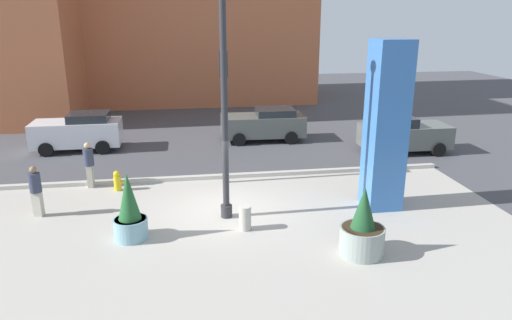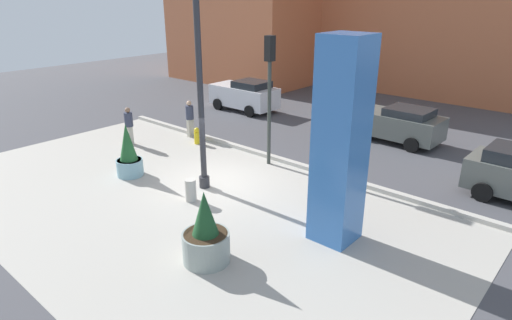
# 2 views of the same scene
# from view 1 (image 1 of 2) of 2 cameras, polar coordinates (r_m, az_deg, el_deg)

# --- Properties ---
(ground_plane) EXTENTS (60.00, 60.00, 0.00)m
(ground_plane) POSITION_cam_1_polar(r_m,az_deg,el_deg) (19.44, -4.89, -1.37)
(ground_plane) COLOR #47474C
(plaza_pavement) EXTENTS (18.00, 10.00, 0.02)m
(plaza_pavement) POSITION_cam_1_polar(r_m,az_deg,el_deg) (13.91, -3.07, -9.23)
(plaza_pavement) COLOR #ADA89E
(plaza_pavement) RESTS_ON ground_plane
(curb_strip) EXTENTS (18.00, 0.24, 0.16)m
(curb_strip) POSITION_cam_1_polar(r_m,az_deg,el_deg) (18.59, -4.70, -2.00)
(curb_strip) COLOR #B7B2A8
(curb_strip) RESTS_ON ground_plane
(lamp_post) EXTENTS (0.44, 0.44, 7.76)m
(lamp_post) POSITION_cam_1_polar(r_m,az_deg,el_deg) (14.11, -3.81, 7.40)
(lamp_post) COLOR #2D2D33
(lamp_post) RESTS_ON ground_plane
(art_pillar_blue) EXTENTS (1.11, 1.11, 5.43)m
(art_pillar_blue) POSITION_cam_1_polar(r_m,az_deg,el_deg) (15.71, 15.24, 3.85)
(art_pillar_blue) COLOR #3870BC
(art_pillar_blue) RESTS_ON ground_plane
(potted_plant_mid_plaza) EXTENTS (1.19, 1.19, 1.92)m
(potted_plant_mid_plaza) POSITION_cam_1_polar(r_m,az_deg,el_deg) (13.01, 12.58, -8.24)
(potted_plant_mid_plaza) COLOR gray
(potted_plant_mid_plaza) RESTS_ON ground_plane
(potted_plant_curbside) EXTENTS (0.96, 0.96, 1.98)m
(potted_plant_curbside) POSITION_cam_1_polar(r_m,az_deg,el_deg) (13.96, -14.84, -6.11)
(potted_plant_curbside) COLOR #7AA8B7
(potted_plant_curbside) RESTS_ON ground_plane
(fire_hydrant) EXTENTS (0.36, 0.26, 0.75)m
(fire_hydrant) POSITION_cam_1_polar(r_m,az_deg,el_deg) (17.94, -16.21, -2.40)
(fire_hydrant) COLOR gold
(fire_hydrant) RESTS_ON ground_plane
(concrete_bollard) EXTENTS (0.36, 0.36, 0.75)m
(concrete_bollard) POSITION_cam_1_polar(r_m,az_deg,el_deg) (14.21, -1.32, -6.94)
(concrete_bollard) COLOR #B2ADA3
(concrete_bollard) RESTS_ON ground_plane
(traffic_light_corner) EXTENTS (0.28, 0.42, 4.89)m
(traffic_light_corner) POSITION_cam_1_polar(r_m,az_deg,el_deg) (17.33, -3.86, 7.57)
(traffic_light_corner) COLOR #333833
(traffic_light_corner) RESTS_ON ground_plane
(car_curb_east) EXTENTS (3.94, 1.99, 1.75)m
(car_curb_east) POSITION_cam_1_polar(r_m,az_deg,el_deg) (23.64, -20.42, 3.21)
(car_curb_east) COLOR silver
(car_curb_east) RESTS_ON ground_plane
(car_passing_lane) EXTENTS (3.98, 2.04, 1.68)m
(car_passing_lane) POSITION_cam_1_polar(r_m,az_deg,el_deg) (22.85, 17.14, 2.96)
(car_passing_lane) COLOR #565B56
(car_passing_lane) RESTS_ON ground_plane
(car_curb_west) EXTENTS (4.16, 2.11, 1.61)m
(car_curb_west) POSITION_cam_1_polar(r_m,az_deg,el_deg) (23.90, 0.96, 4.31)
(car_curb_west) COLOR #565B56
(car_curb_west) RESTS_ON ground_plane
(pedestrian_crossing) EXTENTS (0.39, 0.39, 1.71)m
(pedestrian_crossing) POSITION_cam_1_polar(r_m,az_deg,el_deg) (18.39, -19.30, -0.30)
(pedestrian_crossing) COLOR #B2AD9E
(pedestrian_crossing) RESTS_ON ground_plane
(pedestrian_by_curb) EXTENTS (0.44, 0.44, 1.67)m
(pedestrian_by_curb) POSITION_cam_1_polar(r_m,az_deg,el_deg) (16.40, -24.80, -3.15)
(pedestrian_by_curb) COLOR #B2AD9E
(pedestrian_by_curb) RESTS_ON ground_plane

